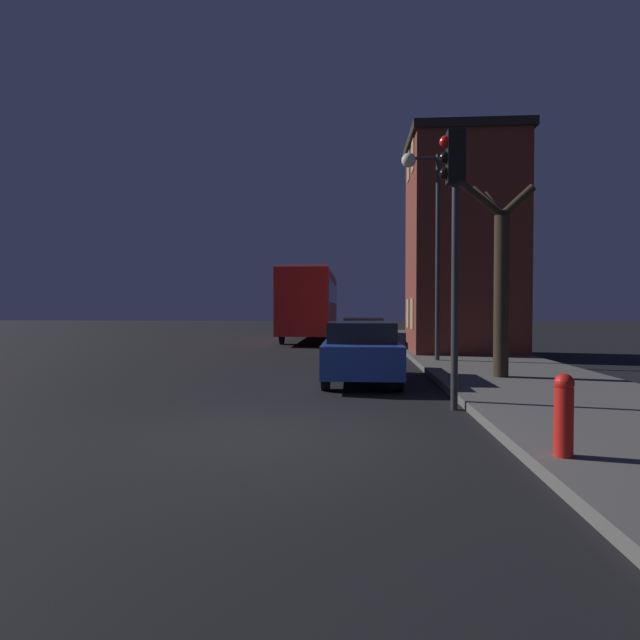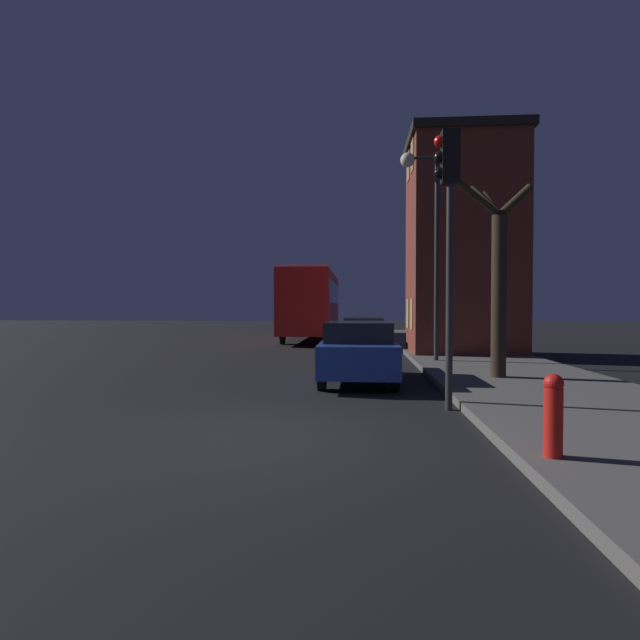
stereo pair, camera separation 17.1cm
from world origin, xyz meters
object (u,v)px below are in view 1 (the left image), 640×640
(bare_tree, at_px, (498,270))
(car_near_lane, at_px, (361,351))
(traffic_light, at_px, (454,212))
(bus, at_px, (311,300))
(fire_hydrant, at_px, (564,413))
(car_mid_lane, at_px, (363,332))
(streetlamp, at_px, (426,216))

(bare_tree, bearing_deg, car_near_lane, -178.25)
(traffic_light, height_order, car_near_lane, traffic_light)
(bare_tree, relative_size, bus, 0.42)
(bare_tree, height_order, fire_hydrant, bare_tree)
(bus, distance_m, car_mid_lane, 6.53)
(streetlamp, bearing_deg, bus, 110.70)
(streetlamp, height_order, bus, streetlamp)
(traffic_light, height_order, car_mid_lane, traffic_light)
(bare_tree, relative_size, fire_hydrant, 5.30)
(bare_tree, bearing_deg, car_mid_lane, 106.61)
(streetlamp, distance_m, bus, 13.06)
(bare_tree, bearing_deg, streetlamp, 107.77)
(car_near_lane, bearing_deg, traffic_light, -63.81)
(bare_tree, xyz_separation_m, bus, (-5.70, 15.64, -0.44))
(traffic_light, xyz_separation_m, car_mid_lane, (-1.29, 13.12, -2.72))
(streetlamp, relative_size, traffic_light, 1.33)
(fire_hydrant, bearing_deg, car_mid_lane, 96.49)
(bus, relative_size, fire_hydrant, 12.59)
(car_near_lane, bearing_deg, bus, 99.03)
(car_mid_lane, bearing_deg, bare_tree, -73.39)
(fire_hydrant, bearing_deg, car_near_lane, 108.43)
(traffic_light, height_order, fire_hydrant, traffic_light)
(streetlamp, height_order, traffic_light, streetlamp)
(traffic_light, xyz_separation_m, bus, (-4.03, 18.85, -1.22))
(bus, bearing_deg, fire_hydrant, -78.21)
(car_near_lane, bearing_deg, car_mid_lane, 88.61)
(streetlamp, height_order, car_mid_lane, streetlamp)
(car_mid_lane, bearing_deg, fire_hydrant, -83.51)
(car_near_lane, bearing_deg, bare_tree, 1.75)
(car_near_lane, bearing_deg, fire_hydrant, -71.57)
(bus, distance_m, car_near_lane, 16.00)
(car_near_lane, xyz_separation_m, car_mid_lane, (0.24, 10.01, -0.05))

